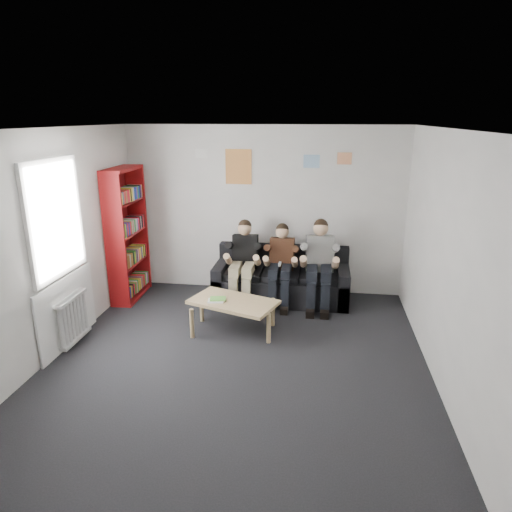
{
  "coord_description": "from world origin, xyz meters",
  "views": [
    {
      "loc": [
        0.91,
        -4.74,
        2.83
      ],
      "look_at": [
        0.05,
        1.3,
        0.95
      ],
      "focal_mm": 32.0,
      "sensor_mm": 36.0,
      "label": 1
    }
  ],
  "objects": [
    {
      "name": "room_shell",
      "position": [
        0.0,
        0.0,
        1.35
      ],
      "size": [
        5.0,
        5.0,
        5.0
      ],
      "color": "black",
      "rests_on": "ground"
    },
    {
      "name": "sofa",
      "position": [
        0.35,
        2.1,
        0.29
      ],
      "size": [
        2.1,
        0.86,
        0.81
      ],
      "color": "black",
      "rests_on": "ground"
    },
    {
      "name": "bookshelf",
      "position": [
        -2.07,
        1.84,
        1.04
      ],
      "size": [
        0.31,
        0.94,
        2.08
      ],
      "rotation": [
        0.0,
        0.0,
        0.04
      ],
      "color": "maroon",
      "rests_on": "ground"
    },
    {
      "name": "coffee_table",
      "position": [
        -0.19,
        0.83,
        0.4
      ],
      "size": [
        1.13,
        0.62,
        0.45
      ],
      "rotation": [
        0.0,
        0.0,
        -0.34
      ],
      "color": "tan",
      "rests_on": "ground"
    },
    {
      "name": "game_cases",
      "position": [
        -0.41,
        0.79,
        0.47
      ],
      "size": [
        0.23,
        0.19,
        0.03
      ],
      "rotation": [
        0.0,
        0.0,
        0.11
      ],
      "color": "silver",
      "rests_on": "coffee_table"
    },
    {
      "name": "person_left",
      "position": [
        -0.24,
        1.91,
        0.64
      ],
      "size": [
        0.39,
        0.84,
        1.29
      ],
      "rotation": [
        0.0,
        0.0,
        0.03
      ],
      "color": "black",
      "rests_on": "sofa"
    },
    {
      "name": "person_middle",
      "position": [
        0.35,
        1.91,
        0.62
      ],
      "size": [
        0.37,
        0.8,
        1.25
      ],
      "rotation": [
        0.0,
        0.0,
        -0.01
      ],
      "color": "#4E2A1A",
      "rests_on": "sofa"
    },
    {
      "name": "person_right",
      "position": [
        0.94,
        1.9,
        0.66
      ],
      "size": [
        0.42,
        0.9,
        1.33
      ],
      "rotation": [
        0.0,
        0.0,
        0.13
      ],
      "color": "white",
      "rests_on": "sofa"
    },
    {
      "name": "radiator",
      "position": [
        -2.15,
        0.2,
        0.35
      ],
      "size": [
        0.1,
        0.64,
        0.6
      ],
      "color": "silver",
      "rests_on": "ground"
    },
    {
      "name": "window",
      "position": [
        -2.22,
        0.2,
        1.03
      ],
      "size": [
        0.05,
        1.3,
        2.36
      ],
      "color": "white",
      "rests_on": "room_shell"
    },
    {
      "name": "poster_large",
      "position": [
        -0.4,
        2.49,
        2.05
      ],
      "size": [
        0.42,
        0.01,
        0.55
      ],
      "primitive_type": "cube",
      "color": "gold",
      "rests_on": "room_shell"
    },
    {
      "name": "poster_blue",
      "position": [
        0.75,
        2.49,
        2.15
      ],
      "size": [
        0.25,
        0.01,
        0.2
      ],
      "primitive_type": "cube",
      "color": "#3D8ED2",
      "rests_on": "room_shell"
    },
    {
      "name": "poster_pink",
      "position": [
        1.25,
        2.49,
        2.2
      ],
      "size": [
        0.22,
        0.01,
        0.18
      ],
      "primitive_type": "cube",
      "color": "#D0417B",
      "rests_on": "room_shell"
    },
    {
      "name": "poster_sign",
      "position": [
        -1.0,
        2.49,
        2.25
      ],
      "size": [
        0.2,
        0.01,
        0.14
      ],
      "primitive_type": "cube",
      "color": "white",
      "rests_on": "room_shell"
    }
  ]
}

